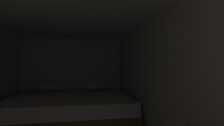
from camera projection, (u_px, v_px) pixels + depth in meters
wall_back at (72, 80)px, 4.26m from camera, size 2.44×0.05×1.99m
wall_right at (165, 94)px, 2.17m from camera, size 0.05×4.65×1.99m
ceiling_slab at (64, 4)px, 1.96m from camera, size 2.44×4.65×0.05m
bed at (70, 116)px, 3.34m from camera, size 2.22×1.74×0.95m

